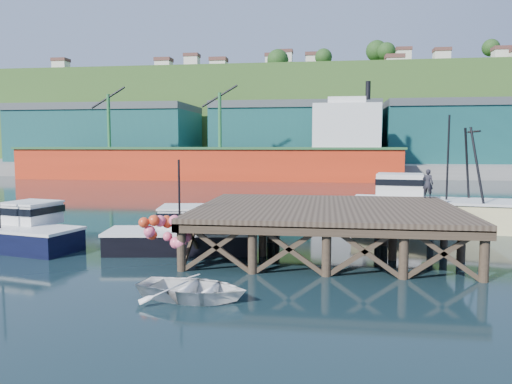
% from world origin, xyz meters
% --- Properties ---
extents(ground, '(300.00, 300.00, 0.00)m').
position_xyz_m(ground, '(0.00, 0.00, 0.00)').
color(ground, black).
rests_on(ground, ground).
extents(wharf, '(12.00, 10.00, 2.62)m').
position_xyz_m(wharf, '(5.50, -0.19, 1.94)').
color(wharf, brown).
rests_on(wharf, ground).
extents(far_quay, '(160.00, 40.00, 2.00)m').
position_xyz_m(far_quay, '(0.00, 70.00, 1.00)').
color(far_quay, gray).
rests_on(far_quay, ground).
extents(warehouse_left, '(32.00, 16.00, 9.00)m').
position_xyz_m(warehouse_left, '(-35.00, 65.00, 6.50)').
color(warehouse_left, '#195452').
rests_on(warehouse_left, far_quay).
extents(warehouse_mid, '(28.00, 16.00, 9.00)m').
position_xyz_m(warehouse_mid, '(0.00, 65.00, 6.50)').
color(warehouse_mid, '#195452').
rests_on(warehouse_mid, far_quay).
extents(warehouse_right, '(30.00, 16.00, 9.00)m').
position_xyz_m(warehouse_right, '(30.00, 65.00, 6.50)').
color(warehouse_right, '#195452').
rests_on(warehouse_right, far_quay).
extents(cargo_ship, '(55.50, 10.00, 13.75)m').
position_xyz_m(cargo_ship, '(-8.46, 48.00, 3.31)').
color(cargo_ship, red).
rests_on(cargo_ship, ground).
extents(hillside, '(220.00, 50.00, 22.00)m').
position_xyz_m(hillside, '(0.00, 100.00, 11.00)').
color(hillside, '#2D511E').
rests_on(hillside, ground).
extents(boat_navy, '(7.18, 4.50, 4.25)m').
position_xyz_m(boat_navy, '(-9.37, -1.53, 0.85)').
color(boat_navy, black).
rests_on(boat_navy, ground).
extents(boat_black, '(7.32, 6.09, 4.34)m').
position_xyz_m(boat_black, '(-1.26, -0.91, 0.80)').
color(boat_black, black).
rests_on(boat_black, ground).
extents(trawler, '(10.53, 5.18, 6.75)m').
position_xyz_m(trawler, '(11.90, 7.38, 1.39)').
color(trawler, '#F1E39C').
rests_on(trawler, ground).
extents(dinghy, '(4.06, 3.21, 0.76)m').
position_xyz_m(dinghy, '(1.22, -8.22, 0.38)').
color(dinghy, white).
rests_on(dinghy, ground).
extents(dockworker, '(0.67, 0.57, 1.57)m').
position_xyz_m(dockworker, '(10.90, 4.40, 2.91)').
color(dockworker, black).
rests_on(dockworker, wharf).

